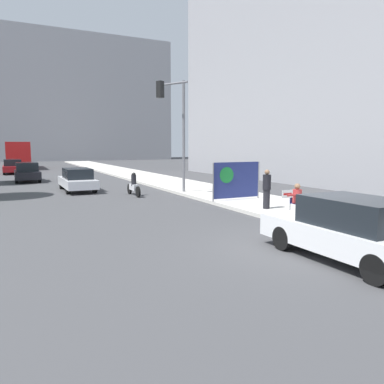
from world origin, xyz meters
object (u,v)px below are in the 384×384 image
traffic_light_pole (176,118)px  jogger_on_sidewalk (267,189)px  parked_car_curbside (352,230)px  car_on_road_distant (13,167)px  car_on_road_midblock (27,172)px  motorcycle_on_road (134,186)px  seated_protester (298,199)px  protest_banner (236,180)px  city_bus_on_road (17,153)px  car_on_road_nearest (77,180)px

traffic_light_pole → jogger_on_sidewalk: bearing=-79.3°
traffic_light_pole → parked_car_curbside: size_ratio=1.36×
parked_car_curbside → car_on_road_distant: parked_car_curbside is taller
car_on_road_midblock → motorcycle_on_road: (4.96, -11.68, -0.19)m
seated_protester → motorcycle_on_road: seated_protester is taller
protest_banner → traffic_light_pole: (-1.50, 3.82, 3.13)m
car_on_road_distant → parked_car_curbside: bearing=-78.8°
protest_banner → city_bus_on_road: (-8.88, 35.70, 0.73)m
traffic_light_pole → city_bus_on_road: (-7.38, 31.88, -2.40)m
jogger_on_sidewalk → car_on_road_nearest: jogger_on_sidewalk is taller
parked_car_curbside → jogger_on_sidewalk: bearing=70.1°
parked_car_curbside → motorcycle_on_road: size_ratio=2.08×
traffic_light_pole → car_on_road_nearest: size_ratio=1.31×
car_on_road_midblock → protest_banner: bearing=-62.3°
seated_protester → protest_banner: protest_banner is taller
car_on_road_nearest → car_on_road_distant: car_on_road_distant is taller
car_on_road_nearest → car_on_road_midblock: car_on_road_midblock is taller
traffic_light_pole → car_on_road_midblock: traffic_light_pole is taller
seated_protester → traffic_light_pole: 9.25m
traffic_light_pole → motorcycle_on_road: 4.40m
parked_car_curbside → car_on_road_midblock: parked_car_curbside is taller
jogger_on_sidewalk → parked_car_curbside: jogger_on_sidewalk is taller
parked_car_curbside → car_on_road_midblock: bearing=103.4°
seated_protester → car_on_road_distant: (-9.26, 30.90, -0.09)m
seated_protester → city_bus_on_road: size_ratio=0.12×
seated_protester → car_on_road_nearest: bearing=103.6°
jogger_on_sidewalk → city_bus_on_road: bearing=-41.6°
motorcycle_on_road → car_on_road_distant: bearing=105.3°
car_on_road_nearest → motorcycle_on_road: size_ratio=2.18×
protest_banner → car_on_road_midblock: 18.60m
car_on_road_distant → city_bus_on_road: size_ratio=0.44×
jogger_on_sidewalk → motorcycle_on_road: size_ratio=0.75×
traffic_light_pole → protest_banner: bearing=-68.5°
traffic_light_pole → motorcycle_on_road: bearing=156.0°
city_bus_on_road → parked_car_curbside: bearing=-81.9°
city_bus_on_road → car_on_road_distant: bearing=-94.0°
parked_car_curbside → motorcycle_on_road: (-1.12, 13.85, -0.21)m
parked_car_curbside → car_on_road_distant: size_ratio=1.02×
car_on_road_nearest → motorcycle_on_road: bearing=-56.6°
car_on_road_nearest → city_bus_on_road: (-2.77, 27.21, 1.15)m
jogger_on_sidewalk → car_on_road_nearest: 12.67m
jogger_on_sidewalk → protest_banner: protest_banner is taller
seated_protester → car_on_road_midblock: (-8.34, 21.14, -0.07)m
motorcycle_on_road → car_on_road_midblock: bearing=113.0°
jogger_on_sidewalk → city_bus_on_road: size_ratio=0.16×
protest_banner → car_on_road_distant: (-9.55, 26.22, -0.40)m
jogger_on_sidewalk → car_on_road_distant: bearing=-36.4°
car_on_road_distant → motorcycle_on_road: (5.88, -21.44, -0.17)m
car_on_road_nearest → car_on_road_midblock: (-2.51, 7.97, 0.04)m
parked_car_curbside → car_on_road_distant: (-6.99, 35.29, -0.04)m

